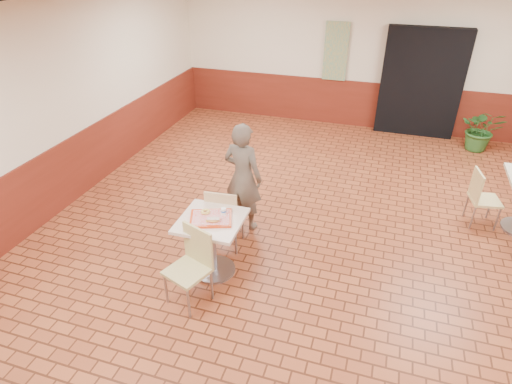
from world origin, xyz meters
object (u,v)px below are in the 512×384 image
(serving_tray, at_px, (211,218))
(paper_cup, at_px, (224,211))
(main_table, at_px, (212,237))
(potted_plant, at_px, (482,130))
(chair_second_left, at_px, (481,196))
(chair_main_front, at_px, (192,262))
(chair_main_back, at_px, (224,216))
(customer, at_px, (243,177))
(long_john_donut, at_px, (213,220))
(ring_donut, at_px, (205,212))

(serving_tray, bearing_deg, paper_cup, 41.31)
(main_table, relative_size, paper_cup, 9.59)
(potted_plant, bearing_deg, chair_second_left, -97.22)
(potted_plant, bearing_deg, chair_main_front, -123.71)
(paper_cup, bearing_deg, chair_second_left, 33.15)
(main_table, bearing_deg, potted_plant, 53.99)
(paper_cup, distance_m, potted_plant, 6.02)
(chair_main_back, bearing_deg, serving_tray, 89.77)
(customer, height_order, chair_second_left, customer)
(chair_main_front, height_order, potted_plant, chair_main_front)
(chair_main_back, relative_size, paper_cup, 11.24)
(serving_tray, bearing_deg, main_table, 0.00)
(customer, distance_m, potted_plant, 5.32)
(customer, relative_size, paper_cup, 19.43)
(chair_main_front, xyz_separation_m, long_john_donut, (0.10, 0.42, 0.32))
(long_john_donut, height_order, potted_plant, long_john_donut)
(chair_main_front, relative_size, serving_tray, 1.90)
(main_table, relative_size, chair_main_back, 0.85)
(potted_plant, bearing_deg, paper_cup, -125.67)
(customer, relative_size, potted_plant, 1.85)
(main_table, bearing_deg, chair_main_back, 94.32)
(main_table, bearing_deg, customer, 88.55)
(ring_donut, distance_m, chair_second_left, 3.97)
(chair_main_back, bearing_deg, customer, -100.82)
(main_table, height_order, chair_second_left, chair_second_left)
(chair_main_back, bearing_deg, chair_second_left, -157.73)
(paper_cup, height_order, chair_second_left, paper_cup)
(chair_main_front, xyz_separation_m, chair_main_back, (-0.00, 0.99, -0.00))
(main_table, height_order, potted_plant, potted_plant)
(main_table, xyz_separation_m, chair_second_left, (3.26, 2.16, -0.06))
(customer, relative_size, serving_tray, 3.26)
(chair_second_left, bearing_deg, serving_tray, 113.37)
(main_table, bearing_deg, chair_second_left, 33.49)
(chair_main_front, relative_size, customer, 0.58)
(serving_tray, bearing_deg, long_john_donut, -52.44)
(chair_main_back, height_order, customer, customer)
(serving_tray, xyz_separation_m, ring_donut, (-0.10, 0.07, 0.03))
(paper_cup, bearing_deg, potted_plant, 54.33)
(potted_plant, bearing_deg, ring_donut, -127.09)
(chair_main_back, xyz_separation_m, paper_cup, (0.16, -0.38, 0.34))
(paper_cup, bearing_deg, chair_main_front, -104.61)
(customer, distance_m, long_john_donut, 1.16)
(customer, height_order, paper_cup, customer)
(ring_donut, xyz_separation_m, long_john_donut, (0.16, -0.15, 0.00))
(main_table, relative_size, potted_plant, 0.91)
(main_table, height_order, chair_main_front, chair_main_front)
(ring_donut, bearing_deg, paper_cup, 10.64)
(chair_second_left, distance_m, potted_plant, 2.85)
(chair_main_front, xyz_separation_m, chair_second_left, (3.30, 2.66, -0.04))
(ring_donut, distance_m, paper_cup, 0.22)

